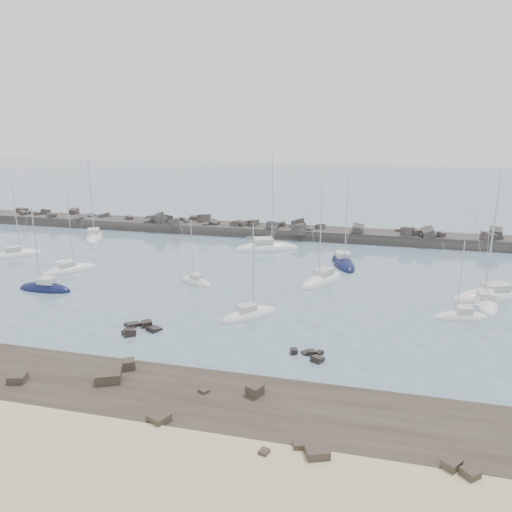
# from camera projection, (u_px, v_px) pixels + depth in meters

# --- Properties ---
(ground) EXTENTS (400.00, 400.00, 0.00)m
(ground) POSITION_uv_depth(u_px,v_px,m) (207.00, 304.00, 60.57)
(ground) COLOR slate
(ground) RESTS_ON ground
(sand_strip) EXTENTS (140.00, 14.00, 1.00)m
(sand_strip) POSITION_uv_depth(u_px,v_px,m) (33.00, 485.00, 30.64)
(sand_strip) COLOR #C6B889
(sand_strip) RESTS_ON ground
(rock_shelf) EXTENTS (140.00, 12.00, 1.65)m
(rock_shelf) POSITION_uv_depth(u_px,v_px,m) (113.00, 399.00, 40.01)
(rock_shelf) COLOR #2B231D
(rock_shelf) RESTS_ON ground
(rock_cluster_near) EXTENTS (4.62, 4.32, 1.37)m
(rock_cluster_near) POSITION_uv_depth(u_px,v_px,m) (138.00, 329.00, 53.23)
(rock_cluster_near) COLOR black
(rock_cluster_near) RESTS_ON ground
(rock_cluster_far) EXTENTS (3.53, 2.67, 0.97)m
(rock_cluster_far) POSITION_uv_depth(u_px,v_px,m) (311.00, 355.00, 47.29)
(rock_cluster_far) COLOR black
(rock_cluster_far) RESTS_ON ground
(breakwater) EXTENTS (115.00, 7.48, 5.48)m
(breakwater) POSITION_uv_depth(u_px,v_px,m) (236.00, 232.00, 97.71)
(breakwater) COLOR #2E2B29
(breakwater) RESTS_ON ground
(sailboat_0) EXTENTS (7.40, 7.47, 12.78)m
(sailboat_0) POSITION_uv_depth(u_px,v_px,m) (17.00, 255.00, 81.84)
(sailboat_0) COLOR white
(sailboat_0) RESTS_ON ground
(sailboat_1) EXTENTS (7.40, 10.36, 15.91)m
(sailboat_1) POSITION_uv_depth(u_px,v_px,m) (94.00, 238.00, 93.84)
(sailboat_1) COLOR white
(sailboat_1) RESTS_ON ground
(sailboat_2) EXTENTS (7.47, 2.36, 12.07)m
(sailboat_2) POSITION_uv_depth(u_px,v_px,m) (45.00, 289.00, 65.44)
(sailboat_2) COLOR #0D1339
(sailboat_2) RESTS_ON ground
(sailboat_3) EXTENTS (6.68, 7.65, 12.34)m
(sailboat_3) POSITION_uv_depth(u_px,v_px,m) (70.00, 270.00, 73.69)
(sailboat_3) COLOR white
(sailboat_3) RESTS_ON ground
(sailboat_4) EXTENTS (11.55, 7.48, 17.41)m
(sailboat_4) POSITION_uv_depth(u_px,v_px,m) (267.00, 249.00, 85.86)
(sailboat_4) COLOR white
(sailboat_4) RESTS_ON ground
(sailboat_5) EXTENTS (6.11, 4.27, 9.54)m
(sailboat_5) POSITION_uv_depth(u_px,v_px,m) (196.00, 282.00, 68.34)
(sailboat_5) COLOR white
(sailboat_5) RESTS_ON ground
(sailboat_6) EXTENTS (6.69, 9.30, 14.37)m
(sailboat_6) POSITION_uv_depth(u_px,v_px,m) (322.00, 281.00, 68.82)
(sailboat_6) COLOR white
(sailboat_6) RESTS_ON ground
(sailboat_7) EXTENTS (6.57, 6.91, 11.59)m
(sailboat_7) POSITION_uv_depth(u_px,v_px,m) (249.00, 315.00, 56.80)
(sailboat_7) COLOR white
(sailboat_7) RESTS_ON ground
(sailboat_8) EXTENTS (5.52, 9.71, 14.76)m
(sailboat_8) POSITION_uv_depth(u_px,v_px,m) (343.00, 264.00, 76.98)
(sailboat_8) COLOR #0D1339
(sailboat_8) RESTS_ON ground
(sailboat_9) EXTENTS (6.37, 3.35, 9.82)m
(sailboat_9) POSITION_uv_depth(u_px,v_px,m) (461.00, 317.00, 56.16)
(sailboat_9) COLOR white
(sailboat_9) RESTS_ON ground
(sailboat_10) EXTENTS (2.86, 8.72, 13.73)m
(sailboat_10) POSITION_uv_depth(u_px,v_px,m) (485.00, 303.00, 60.65)
(sailboat_10) COLOR white
(sailboat_10) RESTS_ON ground
(sailboat_11) EXTENTS (11.11, 8.05, 16.96)m
(sailboat_11) POSITION_uv_depth(u_px,v_px,m) (491.00, 297.00, 62.63)
(sailboat_11) COLOR white
(sailboat_11) RESTS_ON ground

